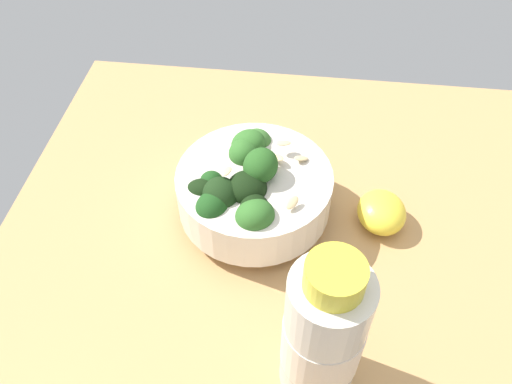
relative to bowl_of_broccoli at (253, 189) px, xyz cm
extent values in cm
cube|color=tan|center=(-5.31, 5.54, -7.07)|extent=(69.02, 69.02, 4.70)
cylinder|color=silver|center=(-0.31, -0.21, -3.87)|extent=(9.67, 9.67, 1.70)
cylinder|color=silver|center=(-0.31, -0.21, -0.46)|extent=(17.58, 17.58, 5.11)
cylinder|color=beige|center=(-0.31, -0.21, 1.69)|extent=(14.76, 14.76, 0.80)
cylinder|color=#3C7A32|center=(-1.00, -0.20, 1.59)|extent=(2.29, 2.24, 1.84)
ellipsoid|color=#23511C|center=(-1.00, -0.20, 3.62)|extent=(5.07, 5.78, 4.71)
cylinder|color=#4A8F3C|center=(3.54, 4.59, -0.08)|extent=(1.62, 1.56, 1.31)
ellipsoid|color=#194216|center=(3.54, 4.59, 1.62)|extent=(5.18, 5.49, 4.44)
cylinder|color=#3C7A32|center=(1.25, -3.48, 0.27)|extent=(1.56, 1.57, 1.57)
ellipsoid|color=#2D6023|center=(1.25, -3.48, 2.03)|extent=(4.45, 5.25, 5.06)
cylinder|color=#2F662B|center=(5.14, 2.26, -0.37)|extent=(1.75, 1.56, 1.64)
ellipsoid|color=black|center=(5.14, 2.26, 1.34)|extent=(4.61, 3.96, 4.11)
cylinder|color=#3C7A32|center=(0.02, -5.95, -0.19)|extent=(1.68, 1.45, 1.85)
ellipsoid|color=#386B2B|center=(0.02, -5.95, 1.69)|extent=(4.77, 4.74, 5.03)
cylinder|color=#589D47|center=(2.86, 3.11, 0.55)|extent=(1.68, 1.72, 0.89)
ellipsoid|color=black|center=(2.86, 3.11, 2.07)|extent=(5.64, 5.52, 4.72)
cylinder|color=#589D47|center=(4.27, 1.01, 0.00)|extent=(1.44, 1.58, 1.45)
ellipsoid|color=#194216|center=(4.27, 1.01, 1.46)|extent=(3.74, 3.91, 4.28)
cylinder|color=#2F662B|center=(-0.94, 4.54, 0.47)|extent=(1.76, 1.84, 1.60)
ellipsoid|color=black|center=(-0.94, 4.54, 2.01)|extent=(5.01, 4.79, 3.61)
cylinder|color=#589D47|center=(0.96, -4.95, 0.40)|extent=(2.16, 2.12, 1.42)
ellipsoid|color=#2D6023|center=(0.96, -4.95, 2.19)|extent=(5.24, 4.52, 4.46)
cylinder|color=#589D47|center=(0.18, 2.00, 0.66)|extent=(1.78, 1.86, 1.16)
ellipsoid|color=black|center=(0.18, 2.00, 2.30)|extent=(6.43, 6.21, 3.71)
cylinder|color=#3C7A32|center=(-1.10, 5.05, 0.44)|extent=(1.63, 1.69, 1.06)
ellipsoid|color=#2D6023|center=(-1.10, 5.05, 2.03)|extent=(6.34, 6.60, 5.31)
ellipsoid|color=#DBBC84|center=(-2.62, -2.42, 2.92)|extent=(2.04, 1.93, 0.73)
ellipsoid|color=#DBBC84|center=(5.21, 2.51, 1.69)|extent=(1.19, 1.85, 0.92)
ellipsoid|color=#DBBC84|center=(-0.60, -1.38, 2.34)|extent=(1.84, 1.51, 1.34)
ellipsoid|color=#DBBC84|center=(-4.78, 3.94, 2.80)|extent=(1.83, 2.03, 1.00)
ellipsoid|color=#DBBC84|center=(-3.12, -4.17, 3.54)|extent=(2.00, 1.44, 0.53)
ellipsoid|color=#DBBC84|center=(2.50, 1.27, 3.81)|extent=(1.43, 2.00, 0.72)
ellipsoid|color=#DBBC84|center=(-5.77, -3.04, 2.49)|extent=(2.07, 1.76, 0.96)
ellipsoid|color=yellow|center=(-15.11, -0.72, -2.82)|extent=(6.47, 7.08, 3.81)
cylinder|color=beige|center=(-8.44, 18.66, 3.15)|extent=(6.79, 6.79, 15.74)
cylinder|color=gold|center=(-8.44, 18.66, 12.17)|extent=(4.58, 4.58, 2.31)
cylinder|color=beige|center=(-8.44, 18.66, 2.26)|extent=(6.93, 6.93, 5.83)
camera|label=1|loc=(-5.11, 39.37, 43.66)|focal=36.61mm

